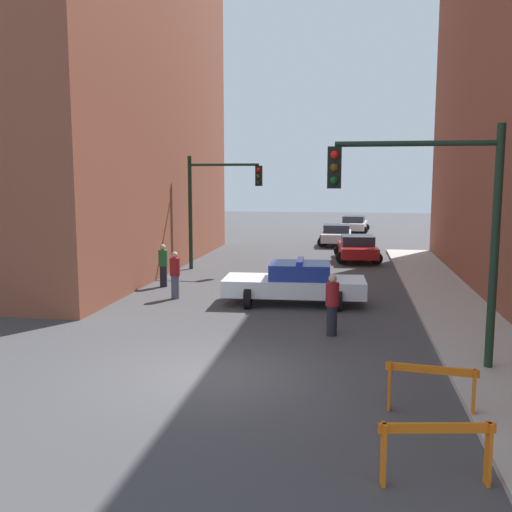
% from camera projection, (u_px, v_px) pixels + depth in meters
% --- Properties ---
extents(ground_plane, '(120.00, 120.00, 0.00)m').
position_uv_depth(ground_plane, '(212.00, 375.00, 12.22)').
color(ground_plane, '#424244').
extents(building_corner_left, '(14.00, 20.00, 22.88)m').
position_uv_depth(building_corner_left, '(28.00, 20.00, 26.28)').
color(building_corner_left, brown).
rests_on(building_corner_left, ground_plane).
extents(traffic_light_near, '(3.64, 0.35, 5.20)m').
position_uv_depth(traffic_light_near, '(439.00, 210.00, 12.13)').
color(traffic_light_near, black).
rests_on(traffic_light_near, sidewalk_right).
extents(traffic_light_far, '(3.44, 0.35, 5.20)m').
position_uv_depth(traffic_light_far, '(213.00, 196.00, 25.96)').
color(traffic_light_far, black).
rests_on(traffic_light_far, ground_plane).
extents(police_car, '(4.77, 2.49, 1.52)m').
position_uv_depth(police_car, '(296.00, 283.00, 19.06)').
color(police_car, white).
rests_on(police_car, ground_plane).
extents(parked_car_near, '(2.46, 4.41, 1.31)m').
position_uv_depth(parked_car_near, '(357.00, 248.00, 29.16)').
color(parked_car_near, maroon).
rests_on(parked_car_near, ground_plane).
extents(parked_car_mid, '(2.28, 4.30, 1.31)m').
position_uv_depth(parked_car_mid, '(337.00, 234.00, 36.03)').
color(parked_car_mid, silver).
rests_on(parked_car_mid, ground_plane).
extents(parked_car_far, '(2.51, 4.44, 1.31)m').
position_uv_depth(parked_car_far, '(354.00, 224.00, 44.15)').
color(parked_car_far, silver).
rests_on(parked_car_far, ground_plane).
extents(pedestrian_crossing, '(0.49, 0.49, 1.66)m').
position_uv_depth(pedestrian_crossing, '(175.00, 274.00, 19.91)').
color(pedestrian_crossing, '#474C66').
rests_on(pedestrian_crossing, ground_plane).
extents(pedestrian_corner, '(0.44, 0.44, 1.66)m').
position_uv_depth(pedestrian_corner, '(163.00, 265.00, 22.09)').
color(pedestrian_corner, black).
rests_on(pedestrian_corner, ground_plane).
extents(pedestrian_sidewalk, '(0.43, 0.43, 1.66)m').
position_uv_depth(pedestrian_sidewalk, '(332.00, 304.00, 15.20)').
color(pedestrian_sidewalk, black).
rests_on(pedestrian_sidewalk, ground_plane).
extents(barrier_front, '(1.58, 0.41, 0.90)m').
position_uv_depth(barrier_front, '(436.00, 443.00, 7.75)').
color(barrier_front, orange).
rests_on(barrier_front, ground_plane).
extents(barrier_mid, '(1.59, 0.35, 0.90)m').
position_uv_depth(barrier_mid, '(431.00, 381.00, 10.11)').
color(barrier_mid, orange).
rests_on(barrier_mid, ground_plane).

